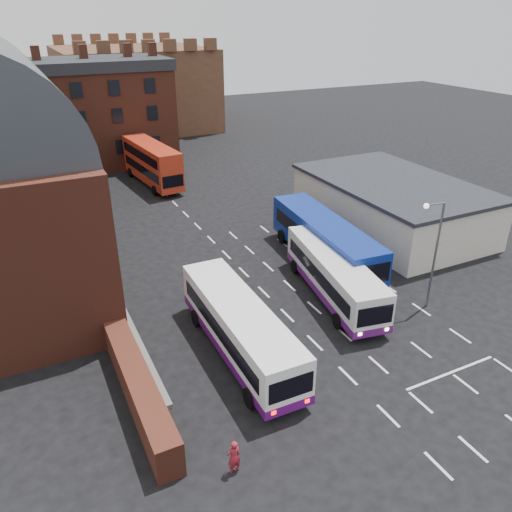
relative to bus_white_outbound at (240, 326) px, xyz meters
name	(u,v)px	position (x,y,z in m)	size (l,w,h in m)	color
ground	(339,367)	(4.22, -3.46, -1.83)	(180.00, 180.00, 0.00)	black
forecourt_wall	(139,389)	(-5.98, -1.46, -0.93)	(1.20, 10.00, 1.80)	#602B1E
cream_building	(391,204)	(19.22, 10.54, 0.33)	(10.40, 16.40, 4.25)	beige
brick_terrace	(75,120)	(-1.78, 42.54, 3.67)	(22.00, 10.00, 11.00)	brown
castle_keep	(134,88)	(10.22, 62.54, 4.17)	(22.00, 22.00, 12.00)	brown
bus_white_outbound	(240,326)	(0.00, 0.00, 0.00)	(2.98, 11.37, 3.09)	white
bus_white_inbound	(334,273)	(8.05, 2.81, -0.07)	(4.31, 11.15, 2.97)	silver
bus_blue	(325,239)	(10.22, 7.22, 0.19)	(3.95, 12.69, 3.41)	navy
bus_red_double	(152,163)	(4.09, 31.50, 0.53)	(3.60, 11.25, 4.42)	red
street_lamp	(433,246)	(12.58, -0.83, 2.49)	(1.45, 0.41, 7.15)	#545558
pedestrian_red	(234,457)	(-3.54, -7.09, -1.00)	(0.60, 0.40, 1.65)	maroon
pedestrian_beige	(286,392)	(0.22, -4.70, -0.99)	(0.82, 0.64, 1.68)	tan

